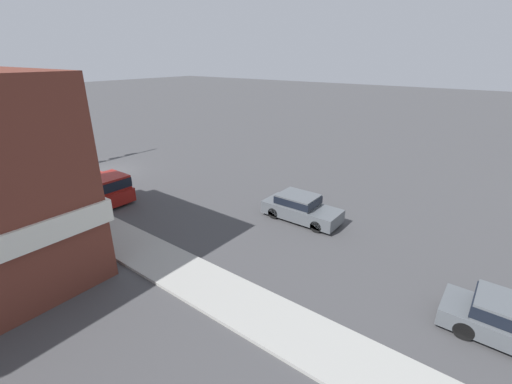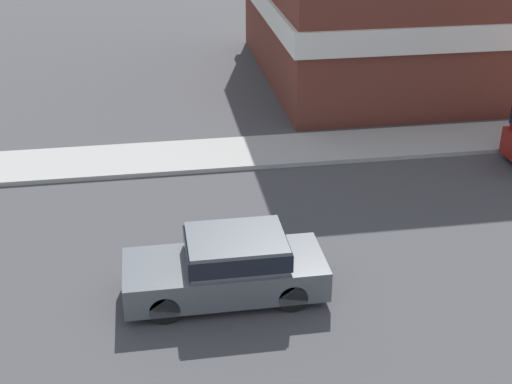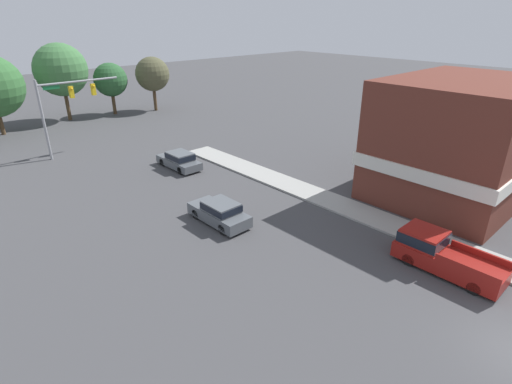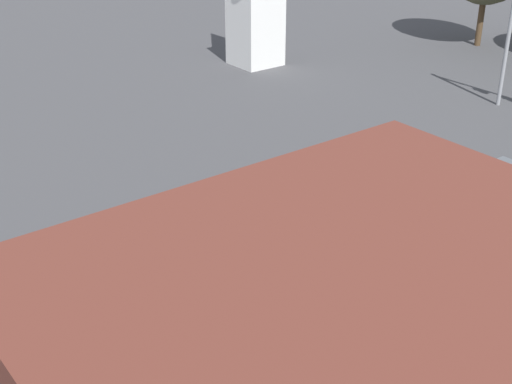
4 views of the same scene
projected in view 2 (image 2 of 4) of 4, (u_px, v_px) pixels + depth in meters
The scene contains 1 object.
car_lead at pixel (229, 265), 15.78m from camera, with size 1.82×4.46×1.49m.
Camera 2 is at (-15.26, 18.26, 9.34)m, focal length 50.00 mm.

